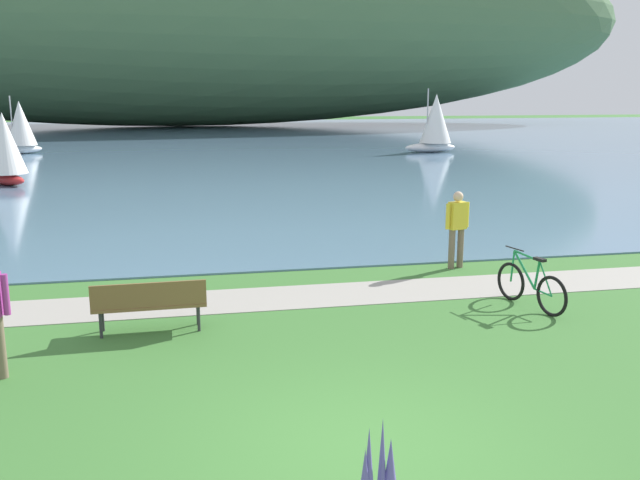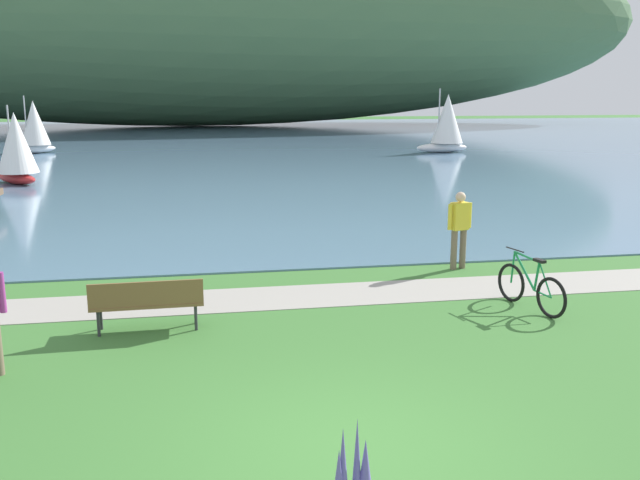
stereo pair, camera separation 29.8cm
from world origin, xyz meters
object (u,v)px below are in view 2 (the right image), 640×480
park_bench_near_camera (147,301)px  sailboat_nearest_to_shore (447,123)px  sailboat_mid_bay (34,126)px  sailboat_toward_hillside (16,147)px  person_at_shoreline (459,225)px  bicycle_leaning_near_bench (530,288)px

park_bench_near_camera → sailboat_nearest_to_shore: bearing=61.9°
sailboat_mid_bay → sailboat_toward_hillside: bearing=-80.2°
sailboat_nearest_to_shore → sailboat_mid_bay: size_ratio=1.12×
person_at_shoreline → sailboat_nearest_to_shore: 29.60m
park_bench_near_camera → bicycle_leaning_near_bench: 6.67m
sailboat_mid_bay → bicycle_leaning_near_bench: bearing=-65.4°
bicycle_leaning_near_bench → person_at_shoreline: (-0.21, 2.96, 0.58)m
bicycle_leaning_near_bench → sailboat_toward_hillside: bearing=124.5°
bicycle_leaning_near_bench → person_at_shoreline: size_ratio=1.01×
sailboat_nearest_to_shore → sailboat_toward_hillside: sailboat_nearest_to_shore is taller
sailboat_mid_bay → sailboat_toward_hillside: size_ratio=1.09×
person_at_shoreline → park_bench_near_camera: bearing=-155.4°
bicycle_leaning_near_bench → sailboat_nearest_to_shore: sailboat_nearest_to_shore is taller
bicycle_leaning_near_bench → sailboat_toward_hillside: (-13.23, 19.26, 1.17)m
sailboat_nearest_to_shore → sailboat_mid_bay: sailboat_nearest_to_shore is taller
park_bench_near_camera → bicycle_leaning_near_bench: bicycle_leaning_near_bench is taller
bicycle_leaning_near_bench → sailboat_mid_bay: sailboat_mid_bay is taller
bicycle_leaning_near_bench → sailboat_toward_hillside: 23.40m
sailboat_toward_hillside → park_bench_near_camera: bearing=-71.2°
person_at_shoreline → sailboat_nearest_to_shore: sailboat_nearest_to_shore is taller
bicycle_leaning_near_bench → person_at_shoreline: bearing=94.0°
person_at_shoreline → sailboat_nearest_to_shore: size_ratio=0.43×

